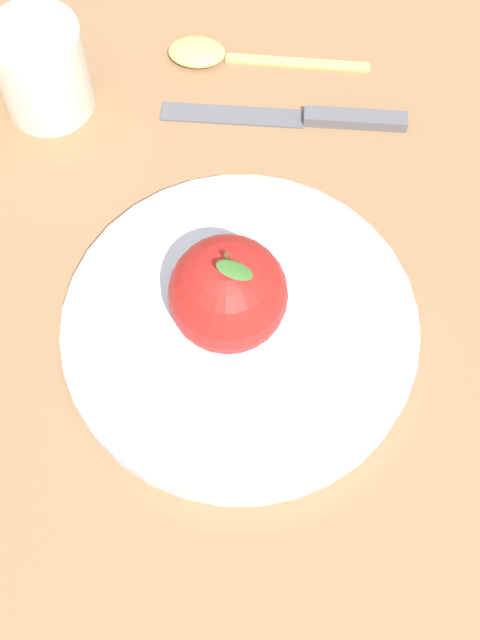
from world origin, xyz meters
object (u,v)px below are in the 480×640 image
object	(u,v)px
spoon	(219,54)
cup	(41,66)
knife	(307,117)
apple	(228,294)
dinner_plate	(240,327)

from	to	relation	value
spoon	cup	bearing A→B (deg)	-99.19
knife	spoon	world-z (taller)	spoon
apple	cup	distance (m)	0.25
dinner_plate	cup	xyz separation A→B (m)	(-0.25, -0.04, 0.03)
dinner_plate	spoon	world-z (taller)	dinner_plate
cup	spoon	bearing A→B (deg)	80.81
dinner_plate	apple	size ratio (longest dim) A/B	2.67
apple	spoon	xyz separation A→B (m)	(-0.23, 0.11, -0.05)
apple	dinner_plate	bearing A→B (deg)	44.19
dinner_plate	apple	xyz separation A→B (m)	(-0.01, -0.01, 0.05)
dinner_plate	knife	size ratio (longest dim) A/B	1.43
spoon	apple	bearing A→B (deg)	-25.86
spoon	dinner_plate	bearing A→B (deg)	-24.09
apple	knife	size ratio (longest dim) A/B	0.54
apple	knife	world-z (taller)	apple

